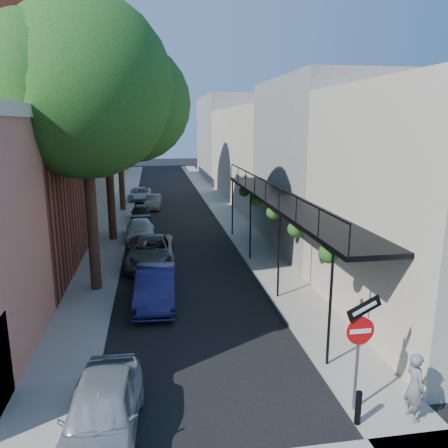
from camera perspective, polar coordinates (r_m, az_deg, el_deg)
name	(u,v)px	position (r m, az deg, el deg)	size (l,w,h in m)	color
road_surface	(170,203)	(38.09, -7.04, 2.73)	(6.00, 64.00, 0.01)	black
sidewalk_left	(123,204)	(38.15, -13.06, 2.60)	(2.00, 64.00, 0.12)	gray
sidewalk_right	(216,201)	(38.43, -1.07, 3.00)	(2.00, 64.00, 0.12)	gray
buildings_left	(49,147)	(37.15, -21.86, 9.32)	(10.10, 59.10, 12.00)	#C07362
buildings_right	(274,151)	(38.44, 6.51, 9.48)	(9.80, 55.00, 10.00)	#B7AB97
sign_post	(360,335)	(10.64, 17.33, -13.69)	(0.89, 0.17, 2.99)	#595B60
bollard	(358,408)	(10.98, 17.13, -21.97)	(0.14, 0.14, 0.80)	black
oak_near	(96,92)	(17.89, -16.37, 16.22)	(7.48, 6.80, 11.42)	black
oak_mid	(114,117)	(25.79, -14.22, 13.36)	(6.60, 6.00, 10.20)	black
oak_far	(124,103)	(34.84, -12.96, 15.20)	(7.70, 7.00, 11.90)	black
parked_car_a	(102,413)	(10.49, -15.65, -22.64)	(1.60, 3.98, 1.35)	#8E959D
parked_car_b	(156,287)	(16.87, -8.91, -8.11)	(1.45, 4.16, 1.37)	#171849
parked_car_c	(151,251)	(21.44, -9.51, -3.55)	(2.24, 4.87, 1.35)	#57585E
parked_car_d	(140,231)	(26.07, -10.86, -0.85)	(1.64, 4.03, 1.17)	silver
parked_car_e	(141,213)	(31.30, -10.81, 1.43)	(1.35, 3.36, 1.15)	black
parked_car_f	(153,202)	(35.71, -9.22, 2.89)	(1.19, 3.41, 1.12)	gray
parked_car_g	(140,194)	(39.74, -10.91, 3.86)	(1.91, 4.13, 1.15)	#A0A9B5
pedestrian	(415,386)	(11.36, 23.67, -18.84)	(0.58, 0.38, 1.60)	slate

